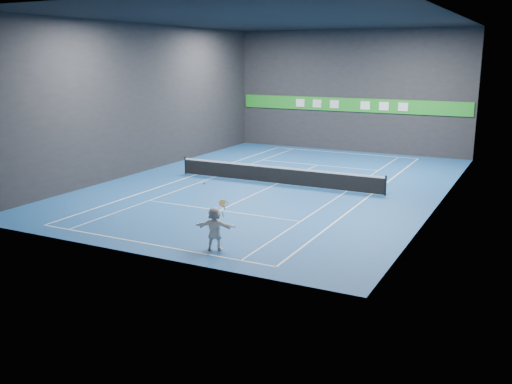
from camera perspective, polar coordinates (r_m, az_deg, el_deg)
The scene contains 20 objects.
ground at distance 32.38m, azimuth 2.10°, elevation 0.82°, with size 26.00×26.00×0.00m, color #194B8D.
ceiling at distance 31.65m, azimuth 2.25°, elevation 16.93°, with size 26.00×26.00×0.00m, color black.
wall_back at distance 43.81m, azimuth 9.44°, elevation 9.91°, with size 18.00×0.10×9.00m, color black.
wall_front at distance 20.69m, azimuth -13.20°, elevation 5.94°, with size 18.00×0.10×9.00m, color black.
wall_left at distance 36.39m, azimuth -10.97°, elevation 9.16°, with size 0.10×26.00×9.00m, color black.
wall_right at distance 29.11m, azimuth 18.62°, elevation 7.68°, with size 0.10×26.00×9.00m, color black.
baseline_near at distance 22.53m, azimuth -10.78°, elevation -5.10°, with size 10.98×0.08×0.01m, color white.
baseline_far at distance 43.27m, azimuth 8.76°, elevation 3.89°, with size 10.98×0.08×0.01m, color white.
sideline_doubles_left at distance 34.98m, azimuth -6.08°, elevation 1.71°, with size 0.08×23.78×0.01m, color white.
sideline_doubles_right at distance 30.55m, azimuth 11.49°, elevation -0.21°, with size 0.08×23.78×0.01m, color white.
sideline_singles_left at distance 34.27m, azimuth -4.14°, elevation 1.51°, with size 0.06×23.78×0.01m, color white.
sideline_singles_right at distance 30.93m, azimuth 9.03°, elevation 0.06°, with size 0.06×23.78×0.01m, color white.
service_line_near at distance 26.87m, azimuth -3.65°, elevation -1.84°, with size 8.23×0.06×0.01m, color white.
service_line_far at distance 38.16m, azimuth 6.16°, elevation 2.70°, with size 8.23×0.06×0.01m, color white.
center_service_line at distance 32.38m, azimuth 2.10°, elevation 0.83°, with size 0.06×12.80×0.01m, color white.
player at distance 21.29m, azimuth -4.16°, elevation -3.66°, with size 1.54×0.49×1.66m, color white.
tennis_ball at distance 21.08m, azimuth -5.18°, elevation 0.85°, with size 0.07×0.07×0.07m, color #C9E726.
tennis_net at distance 32.27m, azimuth 2.11°, elevation 1.76°, with size 12.50×0.10×1.07m.
sponsor_banner at distance 43.82m, azimuth 9.36°, elevation 8.60°, with size 17.64×0.11×1.00m.
tennis_racket at distance 20.88m, azimuth -3.23°, elevation -1.33°, with size 0.48×0.39×0.69m.
Camera 1 is at (13.24, -28.68, 7.08)m, focal length 40.00 mm.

